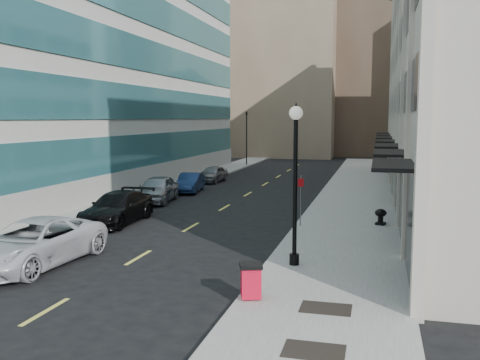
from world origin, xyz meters
The scene contains 20 objects.
sidewalk_right centered at (7.50, 20.00, 0.07)m, with size 5.00×80.00×0.15m, color gray.
sidewalk_left centered at (-6.50, 20.00, 0.07)m, with size 3.00×80.00×0.15m, color gray.
building_left centered at (-15.95, 27.00, 9.99)m, with size 16.14×46.00×20.00m.
skyline_tan_near centered at (-4.00, 68.00, 14.00)m, with size 14.00×18.00×28.00m, color #8D795C.
skyline_brown centered at (8.00, 72.00, 17.00)m, with size 12.00×16.00×34.00m, color brown.
skyline_tan_far centered at (-14.00, 78.00, 11.00)m, with size 12.00×14.00×22.00m, color #8D795C.
skyline_stone centered at (18.00, 66.00, 10.00)m, with size 10.00×14.00×20.00m, color #B1A896.
grate_mid centered at (7.60, 1.00, 0.15)m, with size 1.40×1.00×0.01m, color black.
grate_far centered at (7.60, 3.80, 0.15)m, with size 1.40×1.00×0.01m, color black.
road_centerline centered at (0.00, 17.00, 0.01)m, with size 0.15×68.20×0.01m.
traffic_signal centered at (-5.50, 48.00, 5.72)m, with size 0.66×0.66×6.98m.
car_white_van centered at (-3.20, 6.00, 0.85)m, with size 2.81×6.09×1.69m, color silver.
car_black_pickup centered at (-3.99, 14.00, 0.80)m, with size 2.24×5.51×1.60m, color black.
car_silver_sedan centered at (-4.78, 21.00, 0.85)m, with size 2.00×4.96×1.69m, color #92969A.
car_blue_sedan centered at (-4.33, 25.93, 0.69)m, with size 1.46×4.20×1.38m, color navy.
car_grey_sedan centered at (-4.54, 32.15, 0.69)m, with size 1.63×4.05×1.38m, color slate.
trash_bin centered at (5.40, 4.10, 0.71)m, with size 0.81×0.81×1.04m.
lamppost centered at (6.08, 7.99, 3.54)m, with size 0.48×0.48×5.77m.
sign_post centered at (5.30, 14.99, 1.74)m, with size 0.28×0.12×2.48m.
urn_planter centered at (9.09, 16.21, 0.63)m, with size 0.57×0.57×0.79m.
Camera 1 is at (8.86, -10.57, 5.37)m, focal length 40.00 mm.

